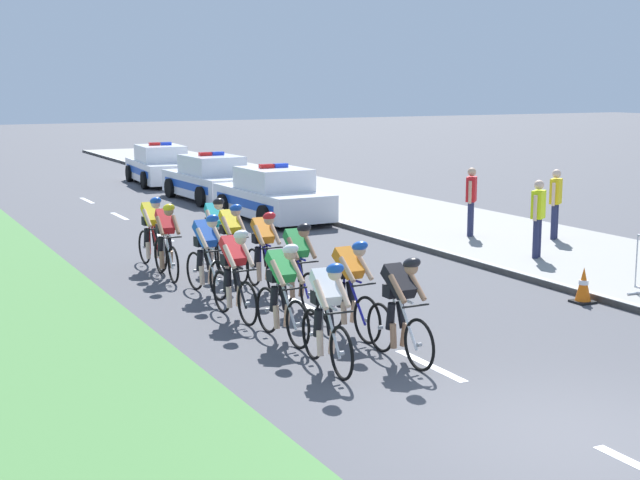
{
  "coord_description": "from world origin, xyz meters",
  "views": [
    {
      "loc": [
        -6.93,
        -7.17,
        3.86
      ],
      "look_at": [
        0.39,
        7.04,
        1.1
      ],
      "focal_mm": 51.74,
      "sensor_mm": 36.0,
      "label": 1
    }
  ],
  "objects_px": {
    "traffic_cone_near": "(583,286)",
    "cyclist_seventh": "(207,253)",
    "cyclist_sixth": "(298,264)",
    "police_car_second": "(211,180)",
    "cyclist_eighth": "(264,250)",
    "cyclist_twelfth": "(215,232)",
    "police_car_nearest": "(272,196)",
    "spectator_middle": "(556,199)",
    "cyclist_third": "(283,290)",
    "cyclist_second": "(400,307)",
    "spectator_back": "(471,197)",
    "cyclist_lead": "(327,313)",
    "police_car_third": "(160,166)",
    "cyclist_ninth": "(166,239)",
    "cyclist_fourth": "(350,286)",
    "cyclist_fifth": "(235,272)",
    "cyclist_tenth": "(231,240)",
    "cyclist_eleventh": "(152,231)",
    "spectator_closest": "(538,213)"
  },
  "relations": [
    {
      "from": "spectator_back",
      "to": "police_car_third",
      "type": "bearing_deg",
      "value": 100.51
    },
    {
      "from": "cyclist_sixth",
      "to": "police_car_second",
      "type": "relative_size",
      "value": 0.39
    },
    {
      "from": "cyclist_lead",
      "to": "cyclist_eighth",
      "type": "distance_m",
      "value": 4.87
    },
    {
      "from": "cyclist_seventh",
      "to": "police_car_nearest",
      "type": "height_order",
      "value": "police_car_nearest"
    },
    {
      "from": "police_car_third",
      "to": "cyclist_twelfth",
      "type": "bearing_deg",
      "value": -103.66
    },
    {
      "from": "cyclist_lead",
      "to": "cyclist_second",
      "type": "height_order",
      "value": "same"
    },
    {
      "from": "cyclist_ninth",
      "to": "police_car_nearest",
      "type": "distance_m",
      "value": 7.98
    },
    {
      "from": "cyclist_fourth",
      "to": "spectator_middle",
      "type": "xyz_separation_m",
      "value": [
        8.33,
        4.88,
        0.3
      ]
    },
    {
      "from": "cyclist_fifth",
      "to": "cyclist_tenth",
      "type": "bearing_deg",
      "value": 69.21
    },
    {
      "from": "cyclist_fifth",
      "to": "police_car_nearest",
      "type": "height_order",
      "value": "police_car_nearest"
    },
    {
      "from": "cyclist_second",
      "to": "cyclist_eleventh",
      "type": "xyz_separation_m",
      "value": [
        -1.1,
        7.92,
        0.0
      ]
    },
    {
      "from": "cyclist_eighth",
      "to": "cyclist_twelfth",
      "type": "bearing_deg",
      "value": 92.05
    },
    {
      "from": "cyclist_tenth",
      "to": "spectator_middle",
      "type": "distance_m",
      "value": 8.4
    },
    {
      "from": "traffic_cone_near",
      "to": "cyclist_seventh",
      "type": "bearing_deg",
      "value": 147.76
    },
    {
      "from": "cyclist_fourth",
      "to": "cyclist_seventh",
      "type": "height_order",
      "value": "same"
    },
    {
      "from": "cyclist_third",
      "to": "cyclist_eighth",
      "type": "bearing_deg",
      "value": 70.9
    },
    {
      "from": "cyclist_eleventh",
      "to": "traffic_cone_near",
      "type": "relative_size",
      "value": 2.69
    },
    {
      "from": "cyclist_third",
      "to": "cyclist_eighth",
      "type": "height_order",
      "value": "same"
    },
    {
      "from": "cyclist_tenth",
      "to": "spectator_back",
      "type": "xyz_separation_m",
      "value": [
        6.86,
        1.46,
        0.3
      ]
    },
    {
      "from": "spectator_middle",
      "to": "cyclist_lead",
      "type": "bearing_deg",
      "value": -146.68
    },
    {
      "from": "cyclist_seventh",
      "to": "spectator_back",
      "type": "bearing_deg",
      "value": 18.25
    },
    {
      "from": "cyclist_third",
      "to": "cyclist_eighth",
      "type": "relative_size",
      "value": 1.0
    },
    {
      "from": "spectator_middle",
      "to": "police_car_nearest",
      "type": "bearing_deg",
      "value": 123.81
    },
    {
      "from": "cyclist_sixth",
      "to": "cyclist_fourth",
      "type": "bearing_deg",
      "value": -91.36
    },
    {
      "from": "cyclist_second",
      "to": "spectator_back",
      "type": "bearing_deg",
      "value": 48.16
    },
    {
      "from": "cyclist_lead",
      "to": "cyclist_ninth",
      "type": "height_order",
      "value": "same"
    },
    {
      "from": "cyclist_eighth",
      "to": "spectator_closest",
      "type": "height_order",
      "value": "spectator_closest"
    },
    {
      "from": "cyclist_second",
      "to": "cyclist_lead",
      "type": "bearing_deg",
      "value": 172.52
    },
    {
      "from": "cyclist_second",
      "to": "cyclist_ninth",
      "type": "distance_m",
      "value": 6.89
    },
    {
      "from": "cyclist_ninth",
      "to": "traffic_cone_near",
      "type": "bearing_deg",
      "value": -42.17
    },
    {
      "from": "cyclist_eighth",
      "to": "cyclist_twelfth",
      "type": "distance_m",
      "value": 2.3
    },
    {
      "from": "cyclist_second",
      "to": "spectator_back",
      "type": "height_order",
      "value": "spectator_back"
    },
    {
      "from": "cyclist_seventh",
      "to": "traffic_cone_near",
      "type": "height_order",
      "value": "cyclist_seventh"
    },
    {
      "from": "cyclist_fifth",
      "to": "spectator_back",
      "type": "bearing_deg",
      "value": 28.86
    },
    {
      "from": "cyclist_twelfth",
      "to": "spectator_back",
      "type": "xyz_separation_m",
      "value": [
        6.81,
        0.44,
        0.3
      ]
    },
    {
      "from": "police_car_third",
      "to": "cyclist_tenth",
      "type": "bearing_deg",
      "value": -103.05
    },
    {
      "from": "cyclist_seventh",
      "to": "police_car_third",
      "type": "distance_m",
      "value": 18.85
    },
    {
      "from": "cyclist_fourth",
      "to": "cyclist_eighth",
      "type": "bearing_deg",
      "value": 88.68
    },
    {
      "from": "cyclist_sixth",
      "to": "traffic_cone_near",
      "type": "relative_size",
      "value": 2.69
    },
    {
      "from": "police_car_second",
      "to": "cyclist_fourth",
      "type": "bearing_deg",
      "value": -103.41
    },
    {
      "from": "cyclist_eleventh",
      "to": "police_car_nearest",
      "type": "height_order",
      "value": "police_car_nearest"
    },
    {
      "from": "cyclist_sixth",
      "to": "cyclist_second",
      "type": "bearing_deg",
      "value": -90.93
    },
    {
      "from": "cyclist_eighth",
      "to": "cyclist_twelfth",
      "type": "height_order",
      "value": "same"
    },
    {
      "from": "cyclist_eighth",
      "to": "police_car_nearest",
      "type": "xyz_separation_m",
      "value": [
        3.83,
        8.08,
        -0.11
      ]
    },
    {
      "from": "cyclist_third",
      "to": "cyclist_sixth",
      "type": "xyz_separation_m",
      "value": [
        1.07,
        1.68,
        0.0
      ]
    },
    {
      "from": "cyclist_second",
      "to": "police_car_third",
      "type": "height_order",
      "value": "police_car_third"
    },
    {
      "from": "police_car_nearest",
      "to": "police_car_second",
      "type": "xyz_separation_m",
      "value": [
        0.0,
        4.88,
        0.0
      ]
    },
    {
      "from": "cyclist_seventh",
      "to": "police_car_third",
      "type": "bearing_deg",
      "value": 74.99
    },
    {
      "from": "cyclist_seventh",
      "to": "spectator_middle",
      "type": "distance_m",
      "value": 9.41
    },
    {
      "from": "cyclist_eleventh",
      "to": "spectator_middle",
      "type": "distance_m",
      "value": 9.58
    }
  ]
}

